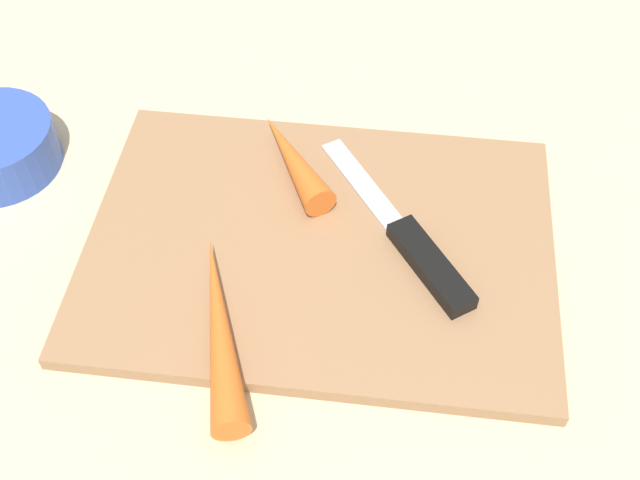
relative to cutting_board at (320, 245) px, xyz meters
name	(u,v)px	position (x,y,z in m)	size (l,w,h in m)	color
ground_plane	(320,250)	(0.00, 0.00, -0.01)	(1.40, 1.40, 0.00)	#C6B793
cutting_board	(320,245)	(0.00, 0.00, 0.00)	(0.36, 0.26, 0.01)	#99704C
knife	(421,254)	(0.08, -0.01, 0.01)	(0.13, 0.17, 0.01)	#B7B7BC
carrot_long	(220,327)	(-0.06, -0.10, 0.02)	(0.03, 0.03, 0.16)	orange
carrot_short	(293,159)	(-0.03, 0.07, 0.02)	(0.03, 0.03, 0.11)	orange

